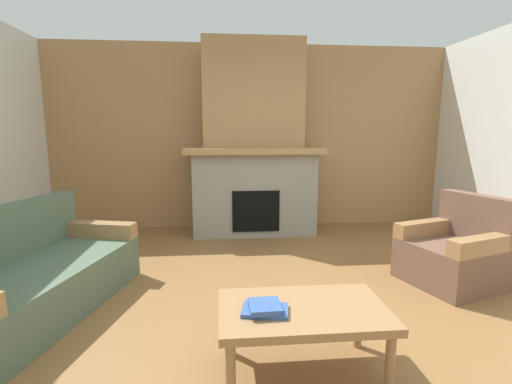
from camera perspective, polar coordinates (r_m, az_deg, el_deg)
ground at (r=3.05m, az=4.11°, el=-19.30°), size 9.00×9.00×0.00m
wall_back_wood_panel at (r=5.65m, az=-0.73°, el=8.37°), size 6.00×0.12×2.70m
fireplace at (r=5.28m, az=-0.40°, el=6.26°), size 1.90×0.82×2.70m
couch at (r=3.55m, az=-31.37°, el=-11.36°), size 1.25×1.95×0.85m
armchair at (r=4.09m, az=28.34°, el=-8.32°), size 0.95×0.95×0.85m
coffee_table at (r=2.34m, az=7.26°, el=-18.39°), size 1.00×0.60×0.43m
book_stack_near_edge at (r=2.23m, az=1.41°, el=-17.52°), size 0.29×0.22×0.05m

